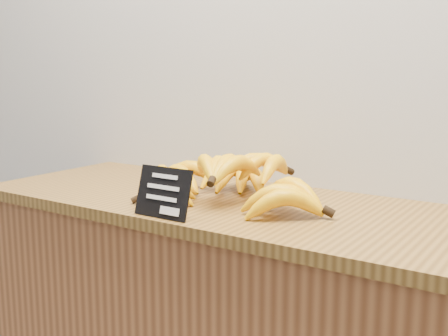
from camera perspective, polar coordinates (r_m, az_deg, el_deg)
counter_top at (r=1.45m, az=1.10°, el=-3.81°), size 1.40×0.54×0.03m
chalkboard_sign at (r=1.27m, az=-6.21°, el=-2.50°), size 0.14×0.04×0.11m
banana_pile at (r=1.43m, az=0.48°, el=-1.30°), size 0.59×0.39×0.12m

